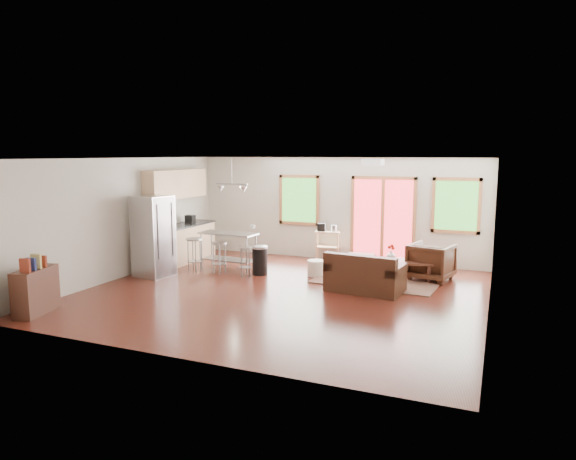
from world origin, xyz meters
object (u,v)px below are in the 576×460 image
at_px(rug, 379,279).
at_px(coffee_table, 406,263).
at_px(ottoman, 360,264).
at_px(loveseat, 364,276).
at_px(refrigerator, 154,236).
at_px(island, 228,244).
at_px(kitchen_cart, 327,235).
at_px(armchair, 431,260).

xyz_separation_m(rug, coffee_table, (0.54, 0.15, 0.36)).
relative_size(coffee_table, ottoman, 1.95).
height_order(loveseat, refrigerator, refrigerator).
relative_size(loveseat, coffee_table, 1.27).
relative_size(ottoman, island, 0.44).
bearing_deg(kitchen_cart, armchair, -21.77).
bearing_deg(armchair, kitchen_cart, -8.32).
relative_size(rug, coffee_table, 2.10).
bearing_deg(refrigerator, kitchen_cart, 53.16).
distance_m(refrigerator, island, 1.73).
bearing_deg(rug, armchair, 20.90).
bearing_deg(rug, coffee_table, 16.02).
bearing_deg(island, rug, 5.67).
relative_size(rug, kitchen_cart, 2.67).
distance_m(loveseat, kitchen_cart, 3.06).
bearing_deg(ottoman, kitchen_cart, 137.11).
xyz_separation_m(ottoman, island, (-2.96, -0.77, 0.39)).
distance_m(armchair, ottoman, 1.60).
height_order(armchair, kitchen_cart, kitchen_cart).
xyz_separation_m(coffee_table, refrigerator, (-5.23, -1.72, 0.52)).
relative_size(rug, armchair, 2.89).
height_order(rug, kitchen_cart, kitchen_cart).
bearing_deg(rug, loveseat, -93.05).
xyz_separation_m(coffee_table, ottoman, (-1.09, 0.27, -0.16)).
relative_size(island, kitchen_cart, 1.47).
bearing_deg(armchair, island, 22.73).
height_order(coffee_table, kitchen_cart, kitchen_cart).
relative_size(armchair, kitchen_cart, 0.92).
height_order(armchair, island, armchair).
relative_size(coffee_table, armchair, 1.38).
xyz_separation_m(coffee_table, kitchen_cart, (-2.21, 1.32, 0.28)).
bearing_deg(loveseat, island, 174.18).
height_order(refrigerator, island, refrigerator).
bearing_deg(refrigerator, loveseat, 13.76).
distance_m(coffee_table, ottoman, 1.13).
distance_m(loveseat, island, 3.54).
bearing_deg(coffee_table, armchair, 25.85).
bearing_deg(island, kitchen_cart, 44.94).
xyz_separation_m(loveseat, ottoman, (-0.49, 1.52, -0.10)).
height_order(loveseat, island, island).
xyz_separation_m(rug, loveseat, (-0.06, -1.09, 0.29)).
relative_size(ottoman, kitchen_cart, 0.65).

